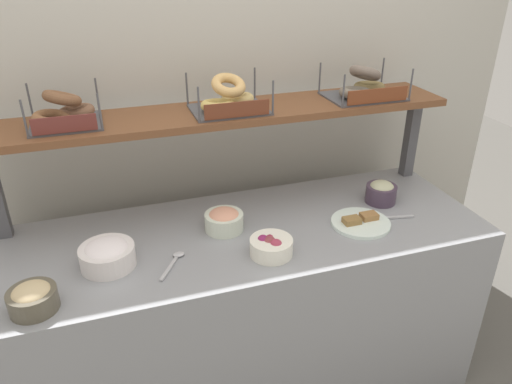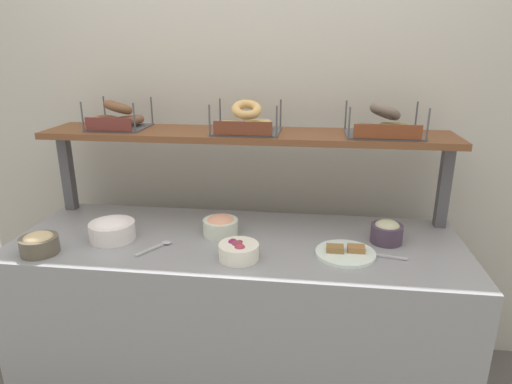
{
  "view_description": "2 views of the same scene",
  "coord_description": "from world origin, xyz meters",
  "px_view_note": "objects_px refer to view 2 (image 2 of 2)",
  "views": [
    {
      "loc": [
        -0.49,
        -1.61,
        1.89
      ],
      "look_at": [
        0.06,
        0.05,
        0.99
      ],
      "focal_mm": 34.08,
      "sensor_mm": 36.0,
      "label": 1
    },
    {
      "loc": [
        0.31,
        -1.77,
        1.67
      ],
      "look_at": [
        0.08,
        0.02,
        1.07
      ],
      "focal_mm": 31.1,
      "sensor_mm": 36.0,
      "label": 2
    }
  ],
  "objects_px": {
    "bowl_beet_salad": "(239,251)",
    "bagel_basket_poppy": "(383,125)",
    "serving_spoon_by_edge": "(159,246)",
    "bowl_cream_cheese": "(112,229)",
    "bagel_basket_cinnamon_raisin": "(118,118)",
    "serving_spoon_near_plate": "(377,255)",
    "bowl_lox_spread": "(221,225)",
    "bowl_tuna_salad": "(387,232)",
    "serving_plate_white": "(345,253)",
    "bagel_basket_plain": "(246,122)",
    "bowl_hummus": "(39,243)"
  },
  "relations": [
    {
      "from": "bowl_beet_salad",
      "to": "bagel_basket_cinnamon_raisin",
      "type": "height_order",
      "value": "bagel_basket_cinnamon_raisin"
    },
    {
      "from": "bowl_beet_salad",
      "to": "bagel_basket_poppy",
      "type": "xyz_separation_m",
      "value": [
        0.59,
        0.44,
        0.44
      ]
    },
    {
      "from": "bowl_lox_spread",
      "to": "serving_spoon_near_plate",
      "type": "bearing_deg",
      "value": -11.37
    },
    {
      "from": "bowl_lox_spread",
      "to": "serving_spoon_near_plate",
      "type": "xyz_separation_m",
      "value": [
        0.67,
        -0.14,
        -0.04
      ]
    },
    {
      "from": "bagel_basket_poppy",
      "to": "bowl_lox_spread",
      "type": "bearing_deg",
      "value": -163.47
    },
    {
      "from": "bagel_basket_cinnamon_raisin",
      "to": "serving_spoon_near_plate",
      "type": "bearing_deg",
      "value": -17.0
    },
    {
      "from": "bowl_tuna_salad",
      "to": "bagel_basket_poppy",
      "type": "relative_size",
      "value": 0.41
    },
    {
      "from": "serving_plate_white",
      "to": "bagel_basket_plain",
      "type": "distance_m",
      "value": 0.74
    },
    {
      "from": "serving_spoon_by_edge",
      "to": "bagel_basket_cinnamon_raisin",
      "type": "relative_size",
      "value": 0.57
    },
    {
      "from": "bowl_hummus",
      "to": "bagel_basket_plain",
      "type": "bearing_deg",
      "value": 31.91
    },
    {
      "from": "bowl_cream_cheese",
      "to": "bagel_basket_cinnamon_raisin",
      "type": "bearing_deg",
      "value": 102.93
    },
    {
      "from": "bowl_cream_cheese",
      "to": "bagel_basket_plain",
      "type": "distance_m",
      "value": 0.77
    },
    {
      "from": "bowl_cream_cheese",
      "to": "bowl_tuna_salad",
      "type": "relative_size",
      "value": 1.45
    },
    {
      "from": "bowl_lox_spread",
      "to": "serving_spoon_by_edge",
      "type": "height_order",
      "value": "bowl_lox_spread"
    },
    {
      "from": "bowl_beet_salad",
      "to": "serving_spoon_near_plate",
      "type": "bearing_deg",
      "value": 9.52
    },
    {
      "from": "serving_spoon_near_plate",
      "to": "bowl_hummus",
      "type": "bearing_deg",
      "value": -173.93
    },
    {
      "from": "bagel_basket_plain",
      "to": "bowl_tuna_salad",
      "type": "bearing_deg",
      "value": -17.3
    },
    {
      "from": "bowl_cream_cheese",
      "to": "bowl_tuna_salad",
      "type": "distance_m",
      "value": 1.2
    },
    {
      "from": "bowl_lox_spread",
      "to": "serving_spoon_near_plate",
      "type": "distance_m",
      "value": 0.69
    },
    {
      "from": "serving_spoon_by_edge",
      "to": "serving_plate_white",
      "type": "bearing_deg",
      "value": 1.89
    },
    {
      "from": "bowl_lox_spread",
      "to": "bowl_beet_salad",
      "type": "relative_size",
      "value": 0.97
    },
    {
      "from": "bowl_lox_spread",
      "to": "bowl_hummus",
      "type": "bearing_deg",
      "value": -158.1
    },
    {
      "from": "bagel_basket_plain",
      "to": "bagel_basket_poppy",
      "type": "bearing_deg",
      "value": 0.01
    },
    {
      "from": "bowl_beet_salad",
      "to": "bagel_basket_cinnamon_raisin",
      "type": "bearing_deg",
      "value": 144.96
    },
    {
      "from": "bowl_cream_cheese",
      "to": "bowl_beet_salad",
      "type": "relative_size",
      "value": 1.22
    },
    {
      "from": "bowl_beet_salad",
      "to": "serving_spoon_by_edge",
      "type": "bearing_deg",
      "value": 170.02
    },
    {
      "from": "bowl_beet_salad",
      "to": "serving_spoon_by_edge",
      "type": "height_order",
      "value": "bowl_beet_salad"
    },
    {
      "from": "serving_spoon_by_edge",
      "to": "bowl_cream_cheese",
      "type": "bearing_deg",
      "value": 166.54
    },
    {
      "from": "bowl_hummus",
      "to": "bagel_basket_cinnamon_raisin",
      "type": "relative_size",
      "value": 0.57
    },
    {
      "from": "bowl_tuna_salad",
      "to": "bagel_basket_poppy",
      "type": "height_order",
      "value": "bagel_basket_poppy"
    },
    {
      "from": "bowl_hummus",
      "to": "serving_plate_white",
      "type": "distance_m",
      "value": 1.26
    },
    {
      "from": "bagel_basket_cinnamon_raisin",
      "to": "bowl_cream_cheese",
      "type": "bearing_deg",
      "value": -77.07
    },
    {
      "from": "bowl_cream_cheese",
      "to": "serving_plate_white",
      "type": "distance_m",
      "value": 1.01
    },
    {
      "from": "bagel_basket_plain",
      "to": "bagel_basket_poppy",
      "type": "distance_m",
      "value": 0.62
    },
    {
      "from": "bowl_hummus",
      "to": "bowl_beet_salad",
      "type": "bearing_deg",
      "value": 3.72
    },
    {
      "from": "bagel_basket_cinnamon_raisin",
      "to": "serving_plate_white",
      "type": "bearing_deg",
      "value": -19.06
    },
    {
      "from": "bowl_cream_cheese",
      "to": "bowl_beet_salad",
      "type": "distance_m",
      "value": 0.59
    },
    {
      "from": "bowl_cream_cheese",
      "to": "bagel_basket_poppy",
      "type": "height_order",
      "value": "bagel_basket_poppy"
    },
    {
      "from": "bowl_lox_spread",
      "to": "bowl_tuna_salad",
      "type": "relative_size",
      "value": 1.15
    },
    {
      "from": "bowl_cream_cheese",
      "to": "bagel_basket_poppy",
      "type": "distance_m",
      "value": 1.29
    },
    {
      "from": "bowl_lox_spread",
      "to": "bagel_basket_plain",
      "type": "height_order",
      "value": "bagel_basket_plain"
    },
    {
      "from": "bowl_lox_spread",
      "to": "serving_plate_white",
      "type": "height_order",
      "value": "bowl_lox_spread"
    },
    {
      "from": "bowl_cream_cheese",
      "to": "bowl_beet_salad",
      "type": "xyz_separation_m",
      "value": [
        0.58,
        -0.12,
        -0.01
      ]
    },
    {
      "from": "bagel_basket_plain",
      "to": "bagel_basket_poppy",
      "type": "relative_size",
      "value": 0.92
    },
    {
      "from": "bowl_hummus",
      "to": "bagel_basket_cinnamon_raisin",
      "type": "distance_m",
      "value": 0.69
    },
    {
      "from": "bowl_lox_spread",
      "to": "serving_plate_white",
      "type": "relative_size",
      "value": 0.64
    },
    {
      "from": "bowl_tuna_salad",
      "to": "bowl_hummus",
      "type": "bearing_deg",
      "value": -168.5
    },
    {
      "from": "bowl_tuna_salad",
      "to": "serving_spoon_by_edge",
      "type": "height_order",
      "value": "bowl_tuna_salad"
    },
    {
      "from": "bowl_hummus",
      "to": "bagel_basket_plain",
      "type": "height_order",
      "value": "bagel_basket_plain"
    },
    {
      "from": "bowl_lox_spread",
      "to": "bowl_cream_cheese",
      "type": "xyz_separation_m",
      "value": [
        -0.46,
        -0.11,
        0.0
      ]
    }
  ]
}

